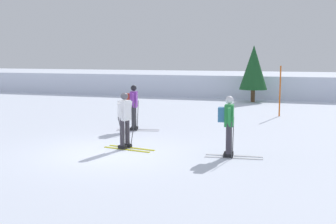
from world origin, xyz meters
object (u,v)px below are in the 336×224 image
at_px(skier_purple, 133,105).
at_px(skier_white, 125,119).
at_px(conifer_far_left, 254,68).
at_px(trail_marker_pole, 280,91).
at_px(skier_green, 228,123).

bearing_deg(skier_purple, skier_white, -72.34).
xyz_separation_m(skier_purple, skier_white, (0.97, -3.05, -0.04)).
bearing_deg(conifer_far_left, trail_marker_pole, -72.25).
distance_m(skier_purple, trail_marker_pole, 7.46).
height_order(skier_green, conifer_far_left, conifer_far_left).
height_order(skier_purple, skier_white, same).
xyz_separation_m(skier_white, conifer_far_left, (2.21, 14.39, 1.16)).
bearing_deg(skier_purple, skier_green, -37.56).
distance_m(trail_marker_pole, conifer_far_left, 6.22).
xyz_separation_m(skier_white, trail_marker_pole, (4.08, 8.54, 0.25)).
bearing_deg(skier_green, trail_marker_pole, 83.88).
bearing_deg(skier_white, trail_marker_pole, 64.44).
distance_m(skier_green, skier_white, 3.16).
bearing_deg(trail_marker_pole, skier_green, -96.12).
bearing_deg(trail_marker_pole, skier_purple, -132.63).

